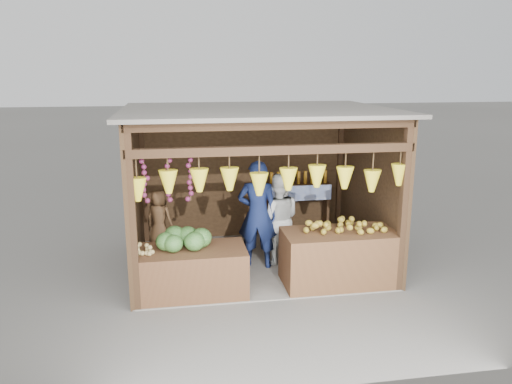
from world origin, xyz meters
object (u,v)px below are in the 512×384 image
at_px(vendor_seated, 159,218).
at_px(woman_standing, 278,219).
at_px(counter_right, 339,258).
at_px(man_standing, 258,215).
at_px(counter_left, 190,272).

bearing_deg(vendor_seated, woman_standing, -158.31).
height_order(counter_right, woman_standing, woman_standing).
distance_m(man_standing, woman_standing, 0.42).
distance_m(counter_left, vendor_seated, 1.45).
xyz_separation_m(counter_left, vendor_seated, (-0.45, 1.30, 0.46)).
bearing_deg(counter_right, vendor_seated, 154.55).
bearing_deg(counter_right, man_standing, 142.01).
height_order(counter_right, man_standing, man_standing).
bearing_deg(man_standing, counter_right, 158.65).
bearing_deg(counter_right, woman_standing, 126.66).
bearing_deg(counter_left, counter_right, -0.22).
distance_m(counter_right, vendor_seated, 3.07).
relative_size(counter_left, vendor_seated, 1.71).
distance_m(woman_standing, vendor_seated, 2.01).
xyz_separation_m(counter_left, woman_standing, (1.54, 1.00, 0.44)).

